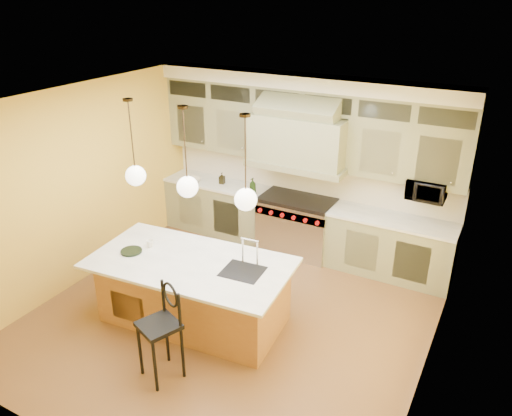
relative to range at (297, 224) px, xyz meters
The scene contains 18 objects.
floor 2.20m from the range, 90.00° to the right, with size 5.00×5.00×0.00m, color brown.
ceiling 3.23m from the range, 90.00° to the right, with size 5.00×5.00×0.00m, color white.
wall_back 1.03m from the range, 90.00° to the left, with size 5.00×5.00×0.00m, color gold.
wall_front 4.74m from the range, 90.00° to the right, with size 5.00×5.00×0.00m, color gold.
wall_left 3.43m from the range, 139.39° to the right, with size 5.00×5.00×0.00m, color gold.
wall_right 3.43m from the range, 40.61° to the right, with size 5.00×5.00×0.00m, color gold.
back_cabinetry 0.95m from the range, 90.00° to the left, with size 5.00×0.77×2.90m.
range is the anchor object (origin of this frame).
kitchen_island 2.43m from the range, 99.35° to the right, with size 2.67×1.56×1.35m.
counter_stool 3.42m from the range, 91.82° to the right, with size 0.53×0.53×1.17m.
microwave 2.18m from the range, ahead, with size 0.54×0.37×0.30m, color black.
oil_bottle_a 0.96m from the range, 162.95° to the right, with size 0.12×0.12×0.31m, color black.
oil_bottle_b 1.55m from the range, behind, with size 0.09×0.09×0.20m, color black.
fruit_bowl 2.02m from the range, behind, with size 0.32×0.32×0.08m, color silver.
cup 2.66m from the range, 114.69° to the right, with size 0.10×0.10×0.09m, color white.
pendant_left 3.05m from the range, 116.62° to the right, with size 0.26×0.26×1.11m.
pendant_center 2.83m from the range, 99.49° to the right, with size 0.26×0.26×1.11m.
pendant_right 2.83m from the range, 80.51° to the right, with size 0.26×0.26×1.11m.
Camera 1 is at (2.96, -4.72, 4.13)m, focal length 35.00 mm.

